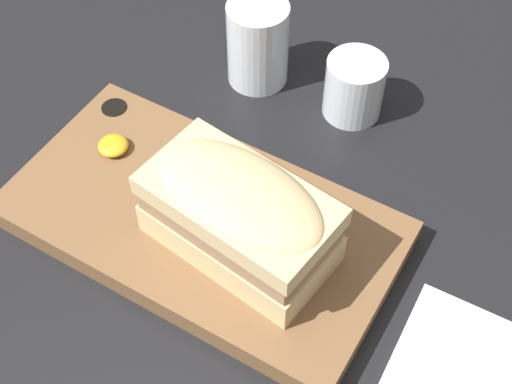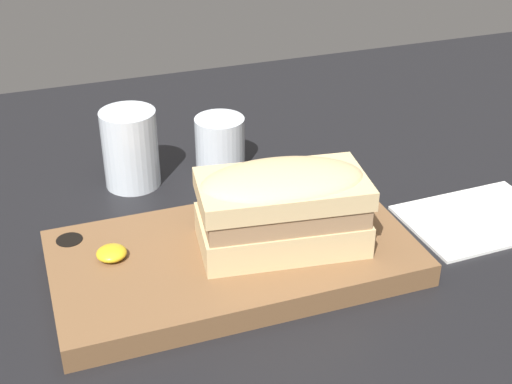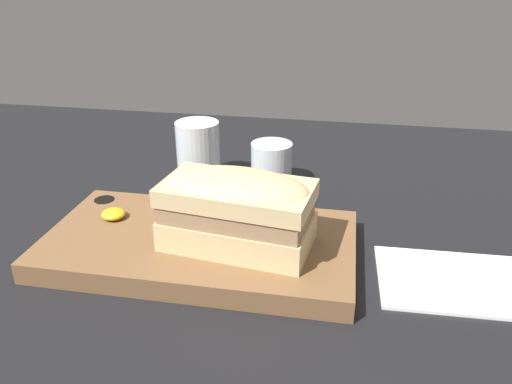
{
  "view_description": "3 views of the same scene",
  "coord_description": "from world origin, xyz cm",
  "px_view_note": "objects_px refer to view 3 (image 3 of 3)",
  "views": [
    {
      "loc": [
        30.01,
        -30.56,
        61.82
      ],
      "look_at": [
        9.43,
        4.3,
        9.8
      ],
      "focal_mm": 50.0,
      "sensor_mm": 36.0,
      "label": 1
    },
    {
      "loc": [
        -14.79,
        -58.15,
        48.39
      ],
      "look_at": [
        7.68,
        5.2,
        9.49
      ],
      "focal_mm": 50.0,
      "sensor_mm": 36.0,
      "label": 2
    },
    {
      "loc": [
        21.1,
        -49.91,
        36.44
      ],
      "look_at": [
        10.92,
        5.12,
        10.17
      ],
      "focal_mm": 35.0,
      "sensor_mm": 36.0,
      "label": 3
    }
  ],
  "objects_px": {
    "sandwich": "(237,207)",
    "wine_glass": "(271,166)",
    "serving_board": "(200,245)",
    "napkin": "(455,281)",
    "water_glass": "(198,156)"
  },
  "relations": [
    {
      "from": "sandwich",
      "to": "wine_glass",
      "type": "height_order",
      "value": "sandwich"
    },
    {
      "from": "water_glass",
      "to": "wine_glass",
      "type": "relative_size",
      "value": 1.42
    },
    {
      "from": "sandwich",
      "to": "water_glass",
      "type": "height_order",
      "value": "sandwich"
    },
    {
      "from": "serving_board",
      "to": "water_glass",
      "type": "relative_size",
      "value": 3.76
    },
    {
      "from": "sandwich",
      "to": "water_glass",
      "type": "relative_size",
      "value": 1.81
    },
    {
      "from": "water_glass",
      "to": "serving_board",
      "type": "bearing_deg",
      "value": -73.57
    },
    {
      "from": "water_glass",
      "to": "wine_glass",
      "type": "distance_m",
      "value": 0.12
    },
    {
      "from": "water_glass",
      "to": "napkin",
      "type": "height_order",
      "value": "water_glass"
    },
    {
      "from": "wine_glass",
      "to": "sandwich",
      "type": "bearing_deg",
      "value": -90.96
    },
    {
      "from": "serving_board",
      "to": "wine_glass",
      "type": "bearing_deg",
      "value": 76.23
    },
    {
      "from": "sandwich",
      "to": "water_glass",
      "type": "bearing_deg",
      "value": 116.8
    },
    {
      "from": "serving_board",
      "to": "napkin",
      "type": "xyz_separation_m",
      "value": [
        0.31,
        -0.01,
        -0.01
      ]
    },
    {
      "from": "water_glass",
      "to": "wine_glass",
      "type": "xyz_separation_m",
      "value": [
        0.12,
        0.01,
        -0.01
      ]
    },
    {
      "from": "sandwich",
      "to": "water_glass",
      "type": "distance_m",
      "value": 0.27
    },
    {
      "from": "serving_board",
      "to": "napkin",
      "type": "relative_size",
      "value": 2.16
    }
  ]
}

